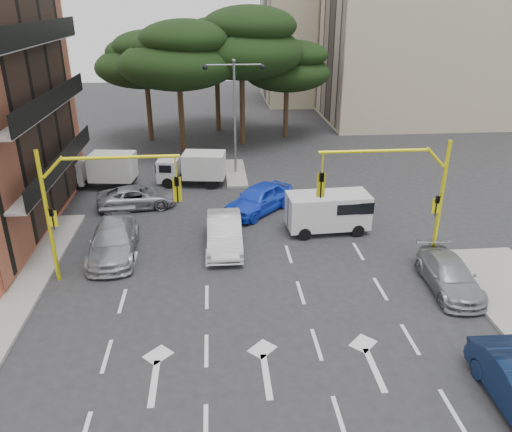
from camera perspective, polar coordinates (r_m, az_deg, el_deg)
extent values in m
plane|color=#28282B|center=(21.44, -0.23, -8.98)|extent=(120.00, 120.00, 0.00)
cube|color=gray|center=(35.92, -2.34, 4.96)|extent=(1.40, 6.00, 0.15)
cube|color=black|center=(28.06, -23.86, 10.23)|extent=(0.12, 14.72, 11.20)
cube|color=#B9B28B|center=(54.48, 19.47, 19.70)|extent=(20.00, 12.00, 18.00)
cube|color=black|center=(51.38, 8.42, 19.98)|extent=(0.12, 11.04, 16.20)
cube|color=#B9B28B|center=(63.77, 8.73, 20.18)|extent=(16.00, 12.00, 16.00)
cube|color=black|center=(62.47, 1.03, 19.90)|extent=(0.12, 11.04, 14.20)
cylinder|color=#382616|center=(41.10, -8.48, 10.61)|extent=(0.44, 0.44, 4.95)
ellipsoid|color=black|center=(40.35, -8.87, 16.78)|extent=(9.15, 9.15, 3.87)
ellipsoid|color=black|center=(39.75, -8.17, 19.43)|extent=(6.86, 6.86, 2.86)
ellipsoid|color=black|center=(40.55, -9.71, 18.63)|extent=(6.07, 6.07, 2.64)
cylinder|color=#382616|center=(43.00, -1.56, 11.73)|extent=(0.44, 0.44, 5.40)
ellipsoid|color=black|center=(42.26, -1.64, 18.19)|extent=(9.98, 9.98, 4.22)
ellipsoid|color=black|center=(41.76, -0.76, 20.94)|extent=(7.49, 7.49, 3.12)
ellipsoid|color=black|center=(42.43, -2.41, 20.15)|extent=(6.62, 6.62, 2.88)
cylinder|color=#382616|center=(45.32, -12.07, 11.26)|extent=(0.44, 0.44, 4.50)
ellipsoid|color=black|center=(44.66, -12.52, 16.34)|extent=(8.32, 8.32, 3.52)
ellipsoid|color=black|center=(44.03, -11.97, 18.52)|extent=(6.24, 6.24, 2.60)
ellipsoid|color=black|center=(44.90, -13.28, 17.85)|extent=(5.52, 5.52, 2.40)
cylinder|color=#382616|center=(45.49, 3.43, 11.49)|extent=(0.44, 0.44, 4.05)
ellipsoid|color=black|center=(44.86, 3.54, 16.04)|extent=(7.49, 7.49, 3.17)
ellipsoid|color=black|center=(44.39, 4.48, 17.92)|extent=(5.62, 5.62, 2.34)
ellipsoid|color=black|center=(44.96, 2.86, 17.46)|extent=(4.97, 4.97, 2.16)
cylinder|color=#382616|center=(47.87, -4.38, 12.62)|extent=(0.44, 0.44, 4.95)
ellipsoid|color=black|center=(47.23, -4.56, 17.93)|extent=(9.15, 9.15, 3.87)
ellipsoid|color=black|center=(46.70, -3.84, 20.19)|extent=(6.86, 6.86, 2.86)
ellipsoid|color=black|center=(47.42, -5.26, 19.53)|extent=(6.07, 6.07, 2.64)
cylinder|color=yellow|center=(23.97, 20.29, 1.18)|extent=(0.18, 0.18, 6.00)
cylinder|color=yellow|center=(23.03, 19.83, 6.32)|extent=(0.95, 0.14, 0.95)
cylinder|color=yellow|center=(21.94, 13.35, 7.23)|extent=(4.80, 0.14, 0.14)
cylinder|color=yellow|center=(21.49, 7.62, 6.08)|extent=(0.08, 0.08, 0.90)
imported|color=black|center=(21.83, 7.47, 3.45)|extent=(0.20, 0.24, 1.20)
cube|color=yellow|center=(21.90, 7.43, 3.52)|extent=(0.36, 0.06, 1.10)
imported|color=black|center=(23.76, 19.96, 1.03)|extent=(0.16, 0.20, 1.00)
cube|color=yellow|center=(23.84, 19.86, 1.12)|extent=(0.35, 0.08, 0.70)
cylinder|color=yellow|center=(22.90, -22.67, -0.24)|extent=(0.18, 0.18, 6.00)
cylinder|color=yellow|center=(21.98, -22.21, 5.18)|extent=(0.95, 0.14, 0.95)
cylinder|color=yellow|center=(21.22, -15.22, 6.49)|extent=(4.80, 0.14, 0.14)
cylinder|color=yellow|center=(21.07, -9.18, 5.62)|extent=(0.08, 0.08, 0.90)
imported|color=black|center=(21.41, -9.00, 2.94)|extent=(0.20, 0.24, 1.20)
cube|color=yellow|center=(21.48, -8.99, 3.02)|extent=(0.36, 0.06, 1.10)
imported|color=black|center=(22.70, -22.25, -0.38)|extent=(0.16, 0.20, 1.00)
cube|color=yellow|center=(22.78, -22.18, -0.28)|extent=(0.35, 0.08, 0.70)
cylinder|color=slate|center=(34.89, -2.44, 10.93)|extent=(0.16, 0.16, 7.50)
cylinder|color=slate|center=(34.24, -4.12, 16.85)|extent=(1.80, 0.10, 0.10)
sphere|color=black|center=(34.26, -5.86, 16.54)|extent=(0.36, 0.36, 0.36)
cylinder|color=slate|center=(34.32, -0.98, 16.92)|extent=(1.80, 0.10, 0.10)
sphere|color=black|center=(34.42, 0.76, 16.69)|extent=(0.36, 0.36, 0.36)
sphere|color=slate|center=(34.24, -2.56, 17.30)|extent=(0.24, 0.24, 0.24)
imported|color=silver|center=(25.00, -3.63, -1.91)|extent=(1.72, 4.86, 1.60)
imported|color=blue|center=(29.17, 0.37, 2.04)|extent=(4.75, 4.88, 1.65)
imported|color=#A1A4A9|center=(25.21, -15.98, -2.68)|extent=(2.47, 5.44, 1.55)
imported|color=gray|center=(30.67, -13.44, 2.11)|extent=(4.91, 2.83, 1.29)
imported|color=gray|center=(23.08, 21.24, -6.32)|extent=(2.07, 4.62, 1.32)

